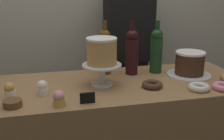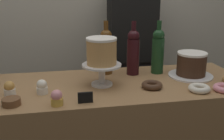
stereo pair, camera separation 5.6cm
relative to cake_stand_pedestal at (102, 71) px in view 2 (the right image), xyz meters
The scene contains 17 objects.
back_wall 0.94m from the cake_stand_pedestal, 86.20° to the left, with size 6.00×0.05×2.60m.
cake_stand_pedestal is the anchor object (origin of this frame).
white_layer_cake 0.11m from the cake_stand_pedestal, behind, with size 0.16×0.16×0.14m.
silver_serving_platter 0.56m from the cake_stand_pedestal, ahead, with size 0.26×0.26×0.01m.
chocolate_round_cake 0.55m from the cake_stand_pedestal, ahead, with size 0.17×0.17×0.14m.
wine_bottle_dark_red 0.28m from the cake_stand_pedestal, 36.33° to the left, with size 0.08×0.08×0.33m.
wine_bottle_amber 0.22m from the cake_stand_pedestal, 72.95° to the left, with size 0.08×0.08×0.33m.
wine_bottle_green 0.41m from the cake_stand_pedestal, 22.82° to the left, with size 0.08×0.08×0.33m.
cupcake_vanilla 0.33m from the cake_stand_pedestal, 168.19° to the right, with size 0.06×0.06×0.07m.
cupcake_caramel 0.48m from the cake_stand_pedestal, behind, with size 0.06×0.06×0.07m.
cupcake_strawberry 0.33m from the cake_stand_pedestal, 137.40° to the right, with size 0.06×0.06×0.07m.
donut_sugar 0.52m from the cake_stand_pedestal, 20.85° to the right, with size 0.11×0.11×0.03m.
donut_chocolate 0.28m from the cake_stand_pedestal, 19.84° to the right, with size 0.11×0.11×0.03m.
donut_pink 0.65m from the cake_stand_pedestal, 18.40° to the right, with size 0.11×0.11×0.03m.
cookie_stack 0.49m from the cake_stand_pedestal, 157.51° to the right, with size 0.08×0.08×0.03m.
price_sign_chalkboard 0.25m from the cake_stand_pedestal, 116.78° to the right, with size 0.07×0.01×0.05m.
barista_figure 0.75m from the cake_stand_pedestal, 62.67° to the left, with size 0.36×0.22×1.60m.
Camera 2 is at (-0.26, -1.40, 1.42)m, focal length 43.58 mm.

